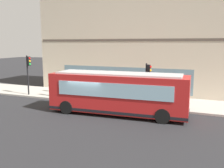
{
  "coord_description": "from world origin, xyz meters",
  "views": [
    {
      "loc": [
        -16.05,
        -8.26,
        5.16
      ],
      "look_at": [
        3.3,
        -0.45,
        1.73
      ],
      "focal_mm": 39.72,
      "sensor_mm": 36.0,
      "label": 1
    }
  ],
  "objects_px": {
    "city_bus_nearside": "(118,93)",
    "traffic_light_near_corner": "(148,76)",
    "pedestrian_near_hydrant": "(54,83)",
    "pedestrian_walking_along_curb": "(51,87)",
    "newspaper_vending_box": "(138,92)",
    "fire_hydrant": "(148,94)",
    "pedestrian_by_light_pole": "(63,81)",
    "traffic_light_down_block": "(28,67)"
  },
  "relations": [
    {
      "from": "pedestrian_walking_along_curb",
      "to": "newspaper_vending_box",
      "type": "distance_m",
      "value": 8.38
    },
    {
      "from": "traffic_light_near_corner",
      "to": "traffic_light_down_block",
      "type": "distance_m",
      "value": 11.88
    },
    {
      "from": "pedestrian_by_light_pole",
      "to": "pedestrian_walking_along_curb",
      "type": "height_order",
      "value": "pedestrian_by_light_pole"
    },
    {
      "from": "newspaper_vending_box",
      "to": "fire_hydrant",
      "type": "bearing_deg",
      "value": -84.36
    },
    {
      "from": "fire_hydrant",
      "to": "pedestrian_near_hydrant",
      "type": "relative_size",
      "value": 0.46
    },
    {
      "from": "pedestrian_by_light_pole",
      "to": "pedestrian_near_hydrant",
      "type": "xyz_separation_m",
      "value": [
        -1.37,
        0.23,
        -0.07
      ]
    },
    {
      "from": "traffic_light_near_corner",
      "to": "city_bus_nearside",
      "type": "bearing_deg",
      "value": 149.93
    },
    {
      "from": "traffic_light_near_corner",
      "to": "pedestrian_walking_along_curb",
      "type": "relative_size",
      "value": 2.21
    },
    {
      "from": "pedestrian_by_light_pole",
      "to": "pedestrian_walking_along_curb",
      "type": "xyz_separation_m",
      "value": [
        -3.15,
        -0.63,
        -0.1
      ]
    },
    {
      "from": "city_bus_nearside",
      "to": "pedestrian_by_light_pole",
      "type": "relative_size",
      "value": 5.93
    },
    {
      "from": "pedestrian_walking_along_curb",
      "to": "traffic_light_near_corner",
      "type": "bearing_deg",
      "value": -91.61
    },
    {
      "from": "city_bus_nearside",
      "to": "pedestrian_near_hydrant",
      "type": "bearing_deg",
      "value": 61.82
    },
    {
      "from": "fire_hydrant",
      "to": "pedestrian_by_light_pole",
      "type": "relative_size",
      "value": 0.43
    },
    {
      "from": "newspaper_vending_box",
      "to": "pedestrian_walking_along_curb",
      "type": "bearing_deg",
      "value": 108.04
    },
    {
      "from": "newspaper_vending_box",
      "to": "traffic_light_down_block",
      "type": "bearing_deg",
      "value": 105.62
    },
    {
      "from": "city_bus_nearside",
      "to": "pedestrian_near_hydrant",
      "type": "distance_m",
      "value": 10.06
    },
    {
      "from": "traffic_light_down_block",
      "to": "traffic_light_near_corner",
      "type": "bearing_deg",
      "value": -89.93
    },
    {
      "from": "pedestrian_near_hydrant",
      "to": "fire_hydrant",
      "type": "bearing_deg",
      "value": -84.72
    },
    {
      "from": "pedestrian_walking_along_curb",
      "to": "newspaper_vending_box",
      "type": "relative_size",
      "value": 1.73
    },
    {
      "from": "traffic_light_down_block",
      "to": "pedestrian_walking_along_curb",
      "type": "height_order",
      "value": "traffic_light_down_block"
    },
    {
      "from": "pedestrian_near_hydrant",
      "to": "traffic_light_down_block",
      "type": "bearing_deg",
      "value": 144.71
    },
    {
      "from": "fire_hydrant",
      "to": "pedestrian_walking_along_curb",
      "type": "relative_size",
      "value": 0.47
    },
    {
      "from": "traffic_light_down_block",
      "to": "city_bus_nearside",
      "type": "bearing_deg",
      "value": -104.55
    },
    {
      "from": "traffic_light_down_block",
      "to": "pedestrian_by_light_pole",
      "type": "height_order",
      "value": "traffic_light_down_block"
    },
    {
      "from": "traffic_light_near_corner",
      "to": "pedestrian_by_light_pole",
      "type": "xyz_separation_m",
      "value": [
        3.42,
        10.18,
        -1.41
      ]
    },
    {
      "from": "traffic_light_down_block",
      "to": "pedestrian_by_light_pole",
      "type": "bearing_deg",
      "value": -26.26
    },
    {
      "from": "fire_hydrant",
      "to": "traffic_light_near_corner",
      "type": "bearing_deg",
      "value": -167.03
    },
    {
      "from": "fire_hydrant",
      "to": "pedestrian_by_light_pole",
      "type": "bearing_deg",
      "value": 87.16
    },
    {
      "from": "pedestrian_by_light_pole",
      "to": "city_bus_nearside",
      "type": "bearing_deg",
      "value": -125.35
    },
    {
      "from": "city_bus_nearside",
      "to": "traffic_light_near_corner",
      "type": "relative_size",
      "value": 2.95
    },
    {
      "from": "traffic_light_near_corner",
      "to": "traffic_light_down_block",
      "type": "relative_size",
      "value": 0.89
    },
    {
      "from": "traffic_light_down_block",
      "to": "newspaper_vending_box",
      "type": "height_order",
      "value": "traffic_light_down_block"
    },
    {
      "from": "fire_hydrant",
      "to": "newspaper_vending_box",
      "type": "xyz_separation_m",
      "value": [
        -0.09,
        0.91,
        0.09
      ]
    },
    {
      "from": "pedestrian_walking_along_curb",
      "to": "newspaper_vending_box",
      "type": "xyz_separation_m",
      "value": [
        2.59,
        -7.96,
        -0.44
      ]
    },
    {
      "from": "fire_hydrant",
      "to": "traffic_light_down_block",
      "type": "bearing_deg",
      "value": 104.84
    },
    {
      "from": "pedestrian_near_hydrant",
      "to": "newspaper_vending_box",
      "type": "xyz_separation_m",
      "value": [
        0.81,
        -8.82,
        -0.47
      ]
    },
    {
      "from": "pedestrian_walking_along_curb",
      "to": "pedestrian_by_light_pole",
      "type": "bearing_deg",
      "value": 11.24
    },
    {
      "from": "traffic_light_near_corner",
      "to": "fire_hydrant",
      "type": "xyz_separation_m",
      "value": [
        2.95,
        0.68,
        -2.04
      ]
    },
    {
      "from": "traffic_light_near_corner",
      "to": "newspaper_vending_box",
      "type": "height_order",
      "value": "traffic_light_near_corner"
    },
    {
      "from": "traffic_light_near_corner",
      "to": "traffic_light_down_block",
      "type": "bearing_deg",
      "value": 90.07
    },
    {
      "from": "fire_hydrant",
      "to": "newspaper_vending_box",
      "type": "height_order",
      "value": "newspaper_vending_box"
    },
    {
      "from": "pedestrian_walking_along_curb",
      "to": "city_bus_nearside",
      "type": "bearing_deg",
      "value": -110.33
    }
  ]
}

